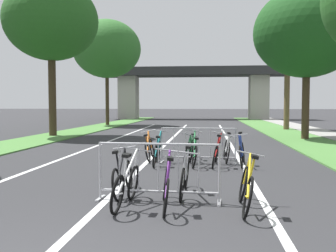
# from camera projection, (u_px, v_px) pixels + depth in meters

# --- Properties ---
(grass_verge_left) EXTENTS (2.59, 51.36, 0.05)m
(grass_verge_left) POSITION_uv_depth(u_px,v_px,m) (80.00, 131.00, 24.81)
(grass_verge_left) COLOR #477A38
(grass_verge_left) RESTS_ON ground
(grass_verge_right) EXTENTS (2.59, 51.36, 0.05)m
(grass_verge_right) POSITION_uv_depth(u_px,v_px,m) (283.00, 132.00, 23.49)
(grass_verge_right) COLOR #477A38
(grass_verge_right) RESTS_ON ground
(sidewalk_path_right) EXTENTS (1.94, 51.36, 0.08)m
(sidewalk_path_right) POSITION_uv_depth(u_px,v_px,m) (321.00, 132.00, 23.26)
(sidewalk_path_right) COLOR gray
(sidewalk_path_right) RESTS_ON ground
(lane_stripe_center) EXTENTS (0.14, 29.71, 0.01)m
(lane_stripe_center) POSITION_uv_depth(u_px,v_px,m) (169.00, 141.00, 18.04)
(lane_stripe_center) COLOR silver
(lane_stripe_center) RESTS_ON ground
(lane_stripe_right_lane) EXTENTS (0.14, 29.71, 0.01)m
(lane_stripe_right_lane) POSITION_uv_depth(u_px,v_px,m) (229.00, 142.00, 17.75)
(lane_stripe_right_lane) COLOR silver
(lane_stripe_right_lane) RESTS_ON ground
(lane_stripe_left_lane) EXTENTS (0.14, 29.71, 0.01)m
(lane_stripe_left_lane) POSITION_uv_depth(u_px,v_px,m) (110.00, 141.00, 18.33)
(lane_stripe_left_lane) COLOR silver
(lane_stripe_left_lane) RESTS_ON ground
(overpass_bridge) EXTENTS (22.71, 4.33, 6.03)m
(overpass_bridge) POSITION_uv_depth(u_px,v_px,m) (193.00, 81.00, 45.19)
(overpass_bridge) COLOR #2D2D30
(overpass_bridge) RESTS_ON ground
(tree_left_maple_mid) EXTENTS (5.01, 5.01, 8.35)m
(tree_left_maple_mid) POSITION_uv_depth(u_px,v_px,m) (51.00, 21.00, 20.55)
(tree_left_maple_mid) COLOR #3D2D1E
(tree_left_maple_mid) RESTS_ON ground
(tree_left_cypress_far) EXTENTS (5.57, 5.57, 8.66)m
(tree_left_cypress_far) POSITION_uv_depth(u_px,v_px,m) (107.00, 49.00, 31.48)
(tree_left_cypress_far) COLOR #3D2D1E
(tree_left_cypress_far) RESTS_ON ground
(tree_right_pine_near) EXTENTS (5.15, 5.15, 7.41)m
(tree_right_pine_near) POSITION_uv_depth(u_px,v_px,m) (307.00, 33.00, 18.64)
(tree_right_pine_near) COLOR #3D2D1E
(tree_right_pine_near) RESTS_ON ground
(tree_right_oak_near) EXTENTS (3.91, 3.91, 7.57)m
(tree_right_oak_near) POSITION_uv_depth(u_px,v_px,m) (288.00, 43.00, 25.73)
(tree_right_oak_near) COLOR brown
(tree_right_oak_near) RESTS_ON ground
(crowd_barrier_nearest) EXTENTS (2.24, 0.54, 1.05)m
(crowd_barrier_nearest) POSITION_uv_depth(u_px,v_px,m) (158.00, 173.00, 6.84)
(crowd_barrier_nearest) COLOR #ADADB2
(crowd_barrier_nearest) RESTS_ON ground
(crowd_barrier_second) EXTENTS (2.23, 0.52, 1.05)m
(crowd_barrier_second) POSITION_uv_depth(u_px,v_px,m) (198.00, 146.00, 11.29)
(crowd_barrier_second) COLOR #ADADB2
(crowd_barrier_second) RESTS_ON ground
(bicycle_green_0) EXTENTS (0.53, 1.64, 0.90)m
(bicycle_green_0) POSITION_uv_depth(u_px,v_px,m) (189.00, 149.00, 11.79)
(bicycle_green_0) COLOR black
(bicycle_green_0) RESTS_ON ground
(bicycle_white_1) EXTENTS (0.50, 1.60, 0.98)m
(bicycle_white_1) POSITION_uv_depth(u_px,v_px,m) (126.00, 186.00, 6.47)
(bicycle_white_1) COLOR black
(bicycle_white_1) RESTS_ON ground
(bicycle_orange_2) EXTENTS (0.47, 1.59, 0.93)m
(bicycle_orange_2) POSITION_uv_depth(u_px,v_px,m) (149.00, 149.00, 11.99)
(bicycle_orange_2) COLOR black
(bicycle_orange_2) RESTS_ON ground
(bicycle_silver_3) EXTENTS (0.51, 1.72, 0.92)m
(bicycle_silver_3) POSITION_uv_depth(u_px,v_px,m) (185.00, 176.00, 7.32)
(bicycle_silver_3) COLOR black
(bicycle_silver_3) RESTS_ON ground
(bicycle_black_4) EXTENTS (0.48, 1.66, 0.90)m
(bicycle_black_4) POSITION_uv_depth(u_px,v_px,m) (123.00, 177.00, 7.33)
(bicycle_black_4) COLOR black
(bicycle_black_4) RESTS_ON ground
(bicycle_teal_5) EXTENTS (0.47, 1.64, 0.98)m
(bicycle_teal_5) POSITION_uv_depth(u_px,v_px,m) (157.00, 152.00, 10.99)
(bicycle_teal_5) COLOR black
(bicycle_teal_5) RESTS_ON ground
(bicycle_purple_6) EXTENTS (0.53, 1.71, 0.95)m
(bicycle_purple_6) POSITION_uv_depth(u_px,v_px,m) (166.00, 187.00, 6.38)
(bicycle_purple_6) COLOR black
(bicycle_purple_6) RESTS_ON ground
(bicycle_yellow_7) EXTENTS (0.47, 1.69, 0.95)m
(bicycle_yellow_7) POSITION_uv_depth(u_px,v_px,m) (246.00, 188.00, 6.26)
(bicycle_yellow_7) COLOR black
(bicycle_yellow_7) RESTS_ON ground
(bicycle_red_8) EXTENTS (0.59, 1.69, 0.95)m
(bicycle_red_8) POSITION_uv_depth(u_px,v_px,m) (217.00, 153.00, 10.79)
(bicycle_red_8) COLOR black
(bicycle_red_8) RESTS_ON ground
(bicycle_blue_9) EXTENTS (0.53, 1.62, 0.95)m
(bicycle_blue_9) POSITION_uv_depth(u_px,v_px,m) (242.00, 153.00, 10.75)
(bicycle_blue_9) COLOR black
(bicycle_blue_9) RESTS_ON ground
(bicycle_green_10) EXTENTS (0.44, 1.68, 1.00)m
(bicycle_green_10) POSITION_uv_depth(u_px,v_px,m) (193.00, 153.00, 10.88)
(bicycle_green_10) COLOR black
(bicycle_green_10) RESTS_ON ground
(bicycle_white_11) EXTENTS (0.44, 1.63, 0.88)m
(bicycle_white_11) POSITION_uv_depth(u_px,v_px,m) (227.00, 150.00, 11.66)
(bicycle_white_11) COLOR black
(bicycle_white_11) RESTS_ON ground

